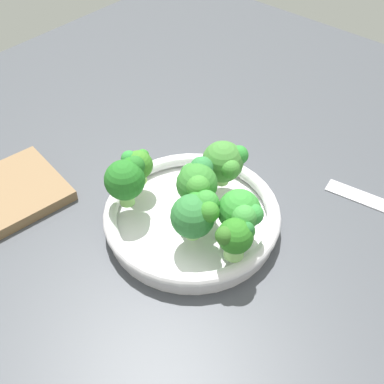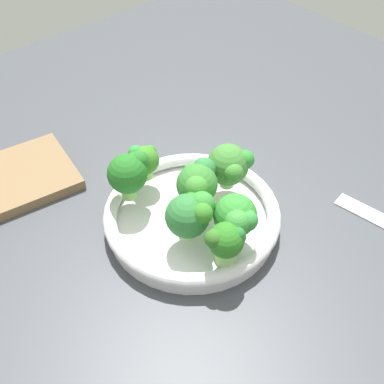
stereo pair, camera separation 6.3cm
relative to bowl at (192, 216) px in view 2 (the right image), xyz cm
name	(u,v)px [view 2 (the right image)]	position (x,y,z in cm)	size (l,w,h in cm)	color
ground_plane	(213,240)	(1.04, -3.12, -2.97)	(130.00, 130.00, 2.50)	#41454B
bowl	(192,216)	(0.00, 0.00, 0.00)	(23.92, 23.92, 3.37)	white
broccoli_floret_0	(230,166)	(6.65, -0.06, 5.41)	(5.94, 6.24, 6.60)	#92CC6C
broccoli_floret_1	(144,160)	(-0.84, 9.14, 4.70)	(4.19, 4.25, 5.08)	#91CE58
broccoli_floret_2	(226,241)	(-2.60, -9.04, 5.06)	(4.73, 4.35, 5.68)	#98D575
broccoli_floret_3	(191,214)	(-3.07, -3.40, 5.35)	(6.18, 5.84, 6.38)	#92CD70
broccoli_floret_4	(129,172)	(-4.56, 7.30, 5.84)	(6.00, 5.36, 6.81)	#83C05E
broccoli_floret_5	(197,183)	(0.63, -0.29, 6.01)	(6.21, 5.58, 7.00)	#83C055
broccoli_floret_6	(237,217)	(0.87, -7.30, 5.25)	(5.73, 6.04, 6.12)	#77BD4E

